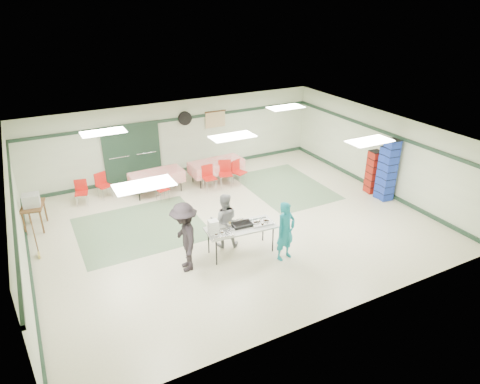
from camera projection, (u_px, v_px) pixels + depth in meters
name	position (u px, v px, depth m)	size (l,w,h in m)	color
floor	(233.00, 223.00, 12.62)	(11.00, 11.00, 0.00)	beige
ceiling	(233.00, 136.00, 11.46)	(11.00, 11.00, 0.00)	silver
wall_back	(178.00, 138.00, 15.65)	(11.00, 11.00, 0.00)	#B2BCA1
wall_front	(335.00, 264.00, 8.43)	(11.00, 11.00, 0.00)	#B2BCA1
wall_left	(18.00, 227.00, 9.74)	(9.00, 9.00, 0.00)	#B2BCA1
wall_right	(379.00, 151.00, 14.34)	(9.00, 9.00, 0.00)	#B2BCA1
trim_back	(177.00, 119.00, 15.32)	(11.00, 0.06, 0.10)	#1C3324
baseboard_back	(180.00, 170.00, 16.18)	(11.00, 0.06, 0.12)	#1C3324
trim_left	(12.00, 199.00, 9.45)	(9.00, 0.06, 0.10)	#1C3324
baseboard_left	(31.00, 273.00, 10.30)	(9.00, 0.06, 0.12)	#1C3324
trim_right	(381.00, 131.00, 14.03)	(9.00, 0.06, 0.10)	#1C3324
baseboard_right	(373.00, 186.00, 14.88)	(9.00, 0.06, 0.12)	#1C3324
green_patch_a	(141.00, 228.00, 12.37)	(3.50, 3.00, 0.01)	#5D7D5B
green_patch_b	(285.00, 186.00, 14.99)	(2.50, 3.50, 0.01)	#5D7D5B
double_door_left	(119.00, 156.00, 14.81)	(0.90, 0.06, 2.10)	gray
double_door_right	(146.00, 151.00, 15.20)	(0.90, 0.06, 2.10)	gray
door_frame	(132.00, 154.00, 14.99)	(2.00, 0.03, 2.15)	#1C3324
wall_fan	(185.00, 118.00, 15.43)	(0.50, 0.50, 0.10)	black
scroll_banner	(215.00, 120.00, 16.01)	(0.80, 0.02, 0.60)	#D9B887
serving_table	(241.00, 228.00, 10.94)	(1.86, 0.87, 0.76)	beige
sheet_tray_right	(261.00, 223.00, 11.10)	(0.55, 0.42, 0.02)	silver
sheet_tray_mid	(237.00, 225.00, 11.00)	(0.58, 0.44, 0.02)	silver
sheet_tray_left	(221.00, 234.00, 10.58)	(0.55, 0.41, 0.02)	silver
baking_pan	(242.00, 224.00, 10.95)	(0.51, 0.32, 0.08)	black
foam_box_stack	(213.00, 227.00, 10.53)	(0.23, 0.21, 0.37)	white
volunteer_teal	(286.00, 231.00, 10.68)	(0.57, 0.37, 1.57)	teal
volunteer_grey	(224.00, 220.00, 11.23)	(0.74, 0.57, 1.52)	gray
volunteer_dark	(185.00, 237.00, 10.21)	(1.15, 0.66, 1.78)	black
dining_table_a	(216.00, 166.00, 15.23)	(1.95, 0.96, 0.77)	red
dining_table_b	(157.00, 177.00, 14.31)	(1.80, 0.87, 0.77)	red
chair_a	(225.00, 171.00, 14.80)	(0.55, 0.55, 0.94)	red
chair_b	(208.00, 175.00, 14.55)	(0.42, 0.42, 0.88)	red
chair_c	(238.00, 170.00, 15.02)	(0.53, 0.53, 0.86)	red
chair_d	(161.00, 186.00, 13.86)	(0.44, 0.44, 0.80)	red
chair_loose_a	(102.00, 183.00, 14.00)	(0.51, 0.51, 0.86)	red
chair_loose_b	(81.00, 190.00, 13.56)	(0.46, 0.46, 0.82)	red
crate_stack_blue_a	(385.00, 173.00, 13.81)	(0.39, 0.39, 1.79)	#1B41A7
crate_stack_red	(373.00, 172.00, 14.29)	(0.38, 0.38, 1.47)	maroon
crate_stack_blue_b	(389.00, 170.00, 13.66)	(0.39, 0.39, 2.05)	#1B41A7
printer_table	(33.00, 208.00, 12.11)	(0.74, 0.98, 0.74)	brown
office_printer	(31.00, 200.00, 11.95)	(0.44, 0.39, 0.35)	#A8A9A4
broom	(34.00, 234.00, 10.81)	(0.03, 0.03, 1.25)	brown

